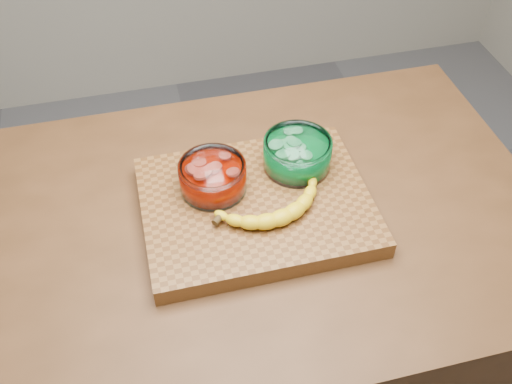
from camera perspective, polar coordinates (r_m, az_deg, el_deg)
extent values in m
cube|color=#4E2E17|center=(1.53, 0.00, -13.34)|extent=(1.20, 0.80, 0.90)
cube|color=brown|center=(1.15, 0.00, -1.38)|extent=(0.45, 0.35, 0.04)
cylinder|color=white|center=(1.13, -4.34, 1.50)|extent=(0.13, 0.13, 0.06)
cylinder|color=red|center=(1.14, -4.32, 1.20)|extent=(0.11, 0.11, 0.04)
cylinder|color=#FF6550|center=(1.12, -4.39, 2.17)|extent=(0.11, 0.11, 0.02)
cylinder|color=white|center=(1.18, 4.14, 3.85)|extent=(0.14, 0.14, 0.07)
cylinder|color=#058D34|center=(1.19, 4.12, 3.52)|extent=(0.12, 0.12, 0.04)
cylinder|color=#66DA83|center=(1.17, 4.19, 4.52)|extent=(0.11, 0.11, 0.02)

